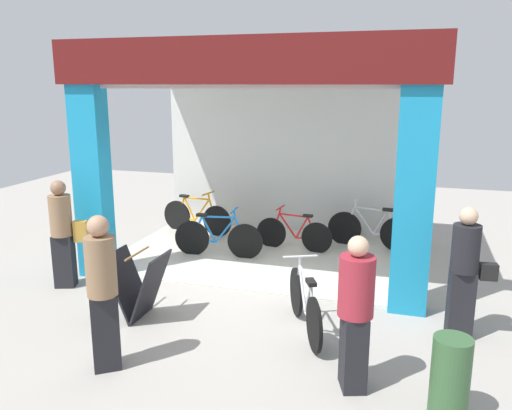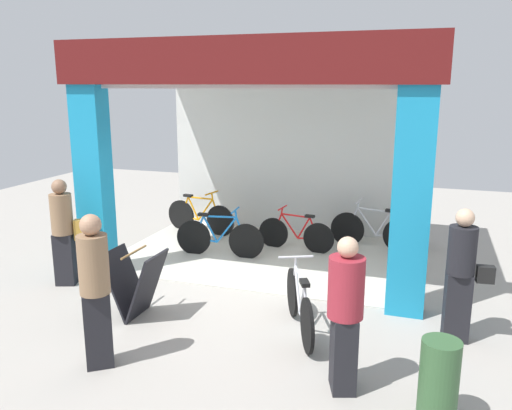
% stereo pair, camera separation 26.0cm
% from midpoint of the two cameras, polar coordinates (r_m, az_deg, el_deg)
% --- Properties ---
extents(ground_plane, '(18.91, 18.91, 0.00)m').
position_cam_midpoint_polar(ground_plane, '(8.13, -1.08, -9.27)').
color(ground_plane, '#9E9991').
rests_on(ground_plane, ground).
extents(shop_facade, '(5.65, 3.85, 3.73)m').
position_cam_midpoint_polar(shop_facade, '(9.30, 2.61, 6.38)').
color(shop_facade, beige).
rests_on(shop_facade, ground).
extents(bicycle_inside_0, '(1.65, 0.45, 0.91)m').
position_cam_midpoint_polar(bicycle_inside_0, '(9.54, -3.24, -3.56)').
color(bicycle_inside_0, black).
rests_on(bicycle_inside_0, ground).
extents(bicycle_inside_1, '(1.68, 0.46, 0.93)m').
position_cam_midpoint_polar(bicycle_inside_1, '(10.22, 13.44, -2.73)').
color(bicycle_inside_1, black).
rests_on(bicycle_inside_1, ground).
extents(bicycle_inside_2, '(1.64, 0.46, 0.91)m').
position_cam_midpoint_polar(bicycle_inside_2, '(11.08, -5.46, -1.22)').
color(bicycle_inside_2, black).
rests_on(bicycle_inside_2, ground).
extents(bicycle_inside_3, '(1.49, 0.41, 0.82)m').
position_cam_midpoint_polar(bicycle_inside_3, '(9.90, 5.13, -3.17)').
color(bicycle_inside_3, black).
rests_on(bicycle_inside_3, ground).
extents(bicycle_parked_0, '(0.73, 1.54, 0.92)m').
position_cam_midpoint_polar(bicycle_parked_0, '(6.76, 5.88, -10.81)').
color(bicycle_parked_0, black).
rests_on(bicycle_parked_0, ground).
extents(sandwich_board_sign, '(0.73, 0.60, 0.93)m').
position_cam_midpoint_polar(sandwich_board_sign, '(7.28, -12.00, -8.42)').
color(sandwich_board_sign, black).
rests_on(sandwich_board_sign, ground).
extents(pedestrian_0, '(0.46, 0.46, 1.65)m').
position_cam_midpoint_polar(pedestrian_0, '(5.45, 11.08, -11.45)').
color(pedestrian_0, black).
rests_on(pedestrian_0, ground).
extents(pedestrian_1, '(0.59, 0.42, 1.68)m').
position_cam_midpoint_polar(pedestrian_1, '(8.58, -19.42, -2.69)').
color(pedestrian_1, black).
rests_on(pedestrian_1, ground).
extents(pedestrian_2, '(0.58, 0.37, 1.67)m').
position_cam_midpoint_polar(pedestrian_2, '(6.86, 22.46, -6.97)').
color(pedestrian_2, black).
rests_on(pedestrian_2, ground).
extents(pedestrian_3, '(0.46, 0.46, 1.76)m').
position_cam_midpoint_polar(pedestrian_3, '(5.99, -15.94, -8.86)').
color(pedestrian_3, black).
rests_on(pedestrian_3, ground).
extents(trash_bin, '(0.36, 0.36, 0.83)m').
position_cam_midpoint_polar(trash_bin, '(5.40, 20.68, -17.64)').
color(trash_bin, '#335933').
rests_on(trash_bin, ground).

